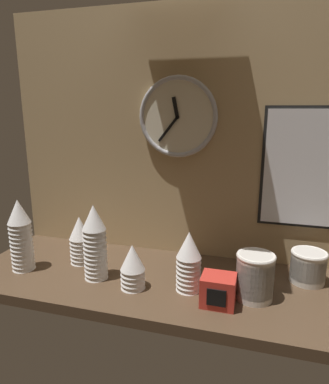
{
  "coord_description": "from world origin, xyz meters",
  "views": [
    {
      "loc": [
        0.31,
        -1.16,
        0.64
      ],
      "look_at": [
        -0.04,
        0.04,
        0.33
      ],
      "focal_mm": 32.0,
      "sensor_mm": 36.0,
      "label": 1
    }
  ],
  "objects_px": {
    "cup_stack_center_left": "(95,242)",
    "wall_clock": "(178,117)",
    "cup_stack_center_right": "(189,261)",
    "menu_board": "(315,169)",
    "napkin_dispenser": "(218,290)",
    "cup_stack_left": "(80,240)",
    "bowl_stack_far_right": "(308,266)",
    "cup_stack_far_left": "(21,235)",
    "cup_stack_center": "(133,266)",
    "bowl_stack_right": "(255,275)"
  },
  "relations": [
    {
      "from": "napkin_dispenser",
      "to": "cup_stack_center_left",
      "type": "bearing_deg",
      "value": 173.34
    },
    {
      "from": "bowl_stack_far_right",
      "to": "cup_stack_left",
      "type": "bearing_deg",
      "value": -174.51
    },
    {
      "from": "bowl_stack_far_right",
      "to": "wall_clock",
      "type": "distance_m",
      "value": 0.77
    },
    {
      "from": "bowl_stack_far_right",
      "to": "menu_board",
      "type": "bearing_deg",
      "value": 87.25
    },
    {
      "from": "menu_board",
      "to": "napkin_dispenser",
      "type": "distance_m",
      "value": 0.6
    },
    {
      "from": "cup_stack_center_left",
      "to": "cup_stack_far_left",
      "type": "height_order",
      "value": "same"
    },
    {
      "from": "wall_clock",
      "to": "napkin_dispenser",
      "type": "xyz_separation_m",
      "value": [
        0.23,
        -0.36,
        -0.55
      ]
    },
    {
      "from": "cup_stack_center",
      "to": "bowl_stack_right",
      "type": "bearing_deg",
      "value": 6.74
    },
    {
      "from": "wall_clock",
      "to": "menu_board",
      "type": "xyz_separation_m",
      "value": [
        0.54,
        0.01,
        -0.19
      ]
    },
    {
      "from": "cup_stack_center_right",
      "to": "menu_board",
      "type": "bearing_deg",
      "value": 35.81
    },
    {
      "from": "cup_stack_center_left",
      "to": "menu_board",
      "type": "bearing_deg",
      "value": 21.89
    },
    {
      "from": "wall_clock",
      "to": "menu_board",
      "type": "height_order",
      "value": "wall_clock"
    },
    {
      "from": "napkin_dispenser",
      "to": "menu_board",
      "type": "bearing_deg",
      "value": 50.22
    },
    {
      "from": "napkin_dispenser",
      "to": "cup_stack_far_left",
      "type": "bearing_deg",
      "value": 177.06
    },
    {
      "from": "cup_stack_center_right",
      "to": "napkin_dispenser",
      "type": "relative_size",
      "value": 1.96
    },
    {
      "from": "bowl_stack_right",
      "to": "menu_board",
      "type": "distance_m",
      "value": 0.49
    },
    {
      "from": "menu_board",
      "to": "bowl_stack_right",
      "type": "bearing_deg",
      "value": -123.26
    },
    {
      "from": "cup_stack_center",
      "to": "bowl_stack_right",
      "type": "height_order",
      "value": "cup_stack_center"
    },
    {
      "from": "cup_stack_center",
      "to": "cup_stack_center_right",
      "type": "bearing_deg",
      "value": 12.12
    },
    {
      "from": "cup_stack_left",
      "to": "cup_stack_center",
      "type": "height_order",
      "value": "cup_stack_left"
    },
    {
      "from": "bowl_stack_far_right",
      "to": "wall_clock",
      "type": "relative_size",
      "value": 0.4
    },
    {
      "from": "cup_stack_left",
      "to": "cup_stack_far_left",
      "type": "bearing_deg",
      "value": -148.67
    },
    {
      "from": "menu_board",
      "to": "cup_stack_left",
      "type": "bearing_deg",
      "value": -166.91
    },
    {
      "from": "cup_stack_center",
      "to": "cup_stack_center_right",
      "type": "distance_m",
      "value": 0.2
    },
    {
      "from": "cup_stack_center_right",
      "to": "wall_clock",
      "type": "height_order",
      "value": "wall_clock"
    },
    {
      "from": "cup_stack_far_left",
      "to": "napkin_dispenser",
      "type": "relative_size",
      "value": 2.6
    },
    {
      "from": "cup_stack_center_left",
      "to": "wall_clock",
      "type": "distance_m",
      "value": 0.6
    },
    {
      "from": "cup_stack_left",
      "to": "menu_board",
      "type": "distance_m",
      "value": 0.99
    },
    {
      "from": "cup_stack_far_left",
      "to": "wall_clock",
      "type": "relative_size",
      "value": 0.88
    },
    {
      "from": "bowl_stack_far_right",
      "to": "cup_stack_center_right",
      "type": "bearing_deg",
      "value": -156.54
    },
    {
      "from": "cup_stack_left",
      "to": "bowl_stack_far_right",
      "type": "xyz_separation_m",
      "value": [
        0.91,
        0.09,
        -0.04
      ]
    },
    {
      "from": "cup_stack_center",
      "to": "cup_stack_far_left",
      "type": "distance_m",
      "value": 0.49
    },
    {
      "from": "cup_stack_far_left",
      "to": "wall_clock",
      "type": "height_order",
      "value": "wall_clock"
    },
    {
      "from": "cup_stack_left",
      "to": "cup_stack_far_left",
      "type": "distance_m",
      "value": 0.23
    },
    {
      "from": "cup_stack_left",
      "to": "cup_stack_center_left",
      "type": "relative_size",
      "value": 0.69
    },
    {
      "from": "bowl_stack_far_right",
      "to": "menu_board",
      "type": "relative_size",
      "value": 0.28
    },
    {
      "from": "cup_stack_center_left",
      "to": "napkin_dispenser",
      "type": "relative_size",
      "value": 2.6
    },
    {
      "from": "cup_stack_far_left",
      "to": "bowl_stack_far_right",
      "type": "relative_size",
      "value": 2.23
    },
    {
      "from": "bowl_stack_far_right",
      "to": "menu_board",
      "type": "height_order",
      "value": "menu_board"
    },
    {
      "from": "cup_stack_center_right",
      "to": "menu_board",
      "type": "xyz_separation_m",
      "value": [
        0.43,
        0.31,
        0.3
      ]
    },
    {
      "from": "cup_stack_left",
      "to": "bowl_stack_right",
      "type": "xyz_separation_m",
      "value": [
        0.72,
        -0.09,
        -0.02
      ]
    },
    {
      "from": "cup_stack_far_left",
      "to": "napkin_dispenser",
      "type": "height_order",
      "value": "cup_stack_far_left"
    },
    {
      "from": "cup_stack_center_right",
      "to": "menu_board",
      "type": "relative_size",
      "value": 0.47
    },
    {
      "from": "cup_stack_left",
      "to": "cup_stack_center_left",
      "type": "distance_m",
      "value": 0.17
    },
    {
      "from": "cup_stack_left",
      "to": "napkin_dispenser",
      "type": "bearing_deg",
      "value": -14.91
    },
    {
      "from": "menu_board",
      "to": "napkin_dispenser",
      "type": "height_order",
      "value": "menu_board"
    },
    {
      "from": "cup_stack_left",
      "to": "cup_stack_far_left",
      "type": "relative_size",
      "value": 0.69
    },
    {
      "from": "bowl_stack_right",
      "to": "cup_stack_left",
      "type": "bearing_deg",
      "value": 173.07
    },
    {
      "from": "cup_stack_center_left",
      "to": "napkin_dispenser",
      "type": "bearing_deg",
      "value": -6.66
    },
    {
      "from": "cup_stack_center",
      "to": "cup_stack_center_right",
      "type": "xyz_separation_m",
      "value": [
        0.2,
        0.04,
        0.03
      ]
    }
  ]
}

